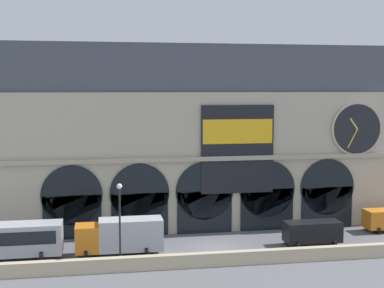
{
  "coord_description": "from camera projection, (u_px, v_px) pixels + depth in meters",
  "views": [
    {
      "loc": [
        -10.17,
        -46.86,
        14.44
      ],
      "look_at": [
        -1.26,
        5.0,
        8.96
      ],
      "focal_mm": 50.55,
      "sensor_mm": 36.0,
      "label": 1
    }
  ],
  "objects": [
    {
      "name": "ground_plane",
      "position": [
        215.0,
        247.0,
        49.15
      ],
      "size": [
        200.0,
        200.0,
        0.0
      ],
      "primitive_type": "plane",
      "color": "slate"
    },
    {
      "name": "quay_parapet_wall",
      "position": [
        228.0,
        258.0,
        44.06
      ],
      "size": [
        90.0,
        0.7,
        1.15
      ],
      "primitive_type": "cube",
      "color": "#BCAD8C",
      "rests_on": "ground"
    },
    {
      "name": "station_building",
      "position": [
        201.0,
        140.0,
        55.43
      ],
      "size": [
        39.98,
        5.1,
        18.79
      ],
      "color": "#B2A891",
      "rests_on": "ground"
    },
    {
      "name": "box_truck_midwest",
      "position": [
        121.0,
        235.0,
        46.83
      ],
      "size": [
        7.5,
        2.91,
        3.12
      ],
      "color": "orange",
      "rests_on": "ground"
    },
    {
      "name": "van_mideast",
      "position": [
        312.0,
        232.0,
        49.74
      ],
      "size": [
        5.2,
        2.48,
        2.2
      ],
      "color": "black",
      "rests_on": "ground"
    },
    {
      "name": "street_lamp_quayside",
      "position": [
        120.0,
        214.0,
        42.98
      ],
      "size": [
        0.44,
        0.44,
        6.9
      ],
      "color": "black",
      "rests_on": "ground"
    }
  ]
}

